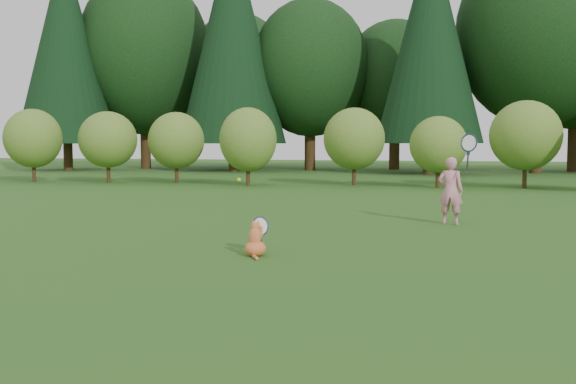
% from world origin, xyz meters
% --- Properties ---
extents(ground, '(100.00, 100.00, 0.00)m').
position_xyz_m(ground, '(0.00, 0.00, 0.00)').
color(ground, '#265718').
rests_on(ground, ground).
extents(shrub_row, '(28.00, 3.00, 2.80)m').
position_xyz_m(shrub_row, '(0.00, 13.00, 1.40)').
color(shrub_row, '#427023').
rests_on(shrub_row, ground).
extents(woodland_backdrop, '(48.00, 10.00, 15.00)m').
position_xyz_m(woodland_backdrop, '(0.00, 23.00, 7.50)').
color(woodland_backdrop, black).
rests_on(woodland_backdrop, ground).
extents(child, '(0.69, 0.44, 1.80)m').
position_xyz_m(child, '(2.55, 3.17, 0.63)').
color(child, pink).
rests_on(child, ground).
extents(cat, '(0.34, 0.64, 0.62)m').
position_xyz_m(cat, '(0.26, -0.89, 0.24)').
color(cat, '#D95829').
rests_on(cat, ground).
extents(tennis_ball, '(0.06, 0.06, 0.06)m').
position_xyz_m(tennis_ball, '(-0.30, 0.00, 0.92)').
color(tennis_ball, '#BBDA19').
rests_on(tennis_ball, ground).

